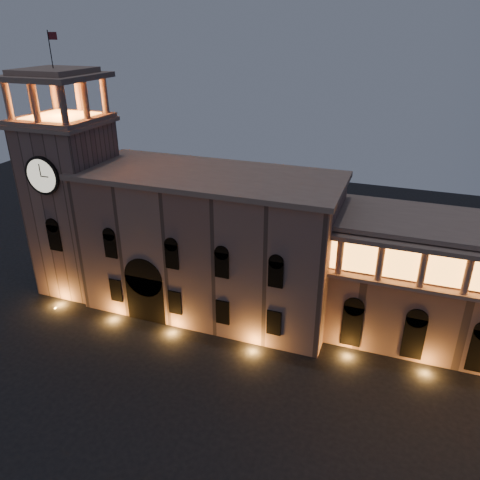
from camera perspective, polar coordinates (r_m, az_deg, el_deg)
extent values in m
plane|color=black|center=(45.57, -12.69, -22.37)|extent=(160.00, 160.00, 0.00)
cube|color=#876458|center=(57.04, -3.67, -0.65)|extent=(30.00, 12.00, 17.00)
cube|color=gray|center=(53.84, -3.92, 7.83)|extent=(30.80, 12.80, 0.60)
cube|color=black|center=(57.98, -11.15, -6.84)|extent=(5.00, 1.40, 6.00)
cylinder|color=black|center=(56.48, -11.39, -4.25)|extent=(5.00, 1.40, 5.00)
cube|color=orange|center=(57.94, -11.23, -7.11)|extent=(4.20, 0.20, 5.00)
cube|color=#876458|center=(64.50, -19.40, 3.45)|extent=(9.00, 9.00, 22.00)
cube|color=gray|center=(61.57, -20.90, 13.22)|extent=(9.80, 9.80, 0.50)
cylinder|color=black|center=(59.35, -22.97, 7.23)|extent=(4.60, 0.35, 4.60)
cylinder|color=beige|center=(59.26, -23.06, 7.19)|extent=(4.00, 0.12, 4.00)
cube|color=gray|center=(61.49, -20.97, 13.68)|extent=(9.40, 9.40, 0.50)
cube|color=orange|center=(61.44, -21.01, 13.95)|extent=(6.80, 6.80, 0.15)
cylinder|color=gray|center=(60.96, -26.46, 14.94)|extent=(0.76, 0.76, 4.20)
cylinder|color=gray|center=(58.33, -23.74, 15.07)|extent=(0.76, 0.76, 4.20)
cylinder|color=gray|center=(55.83, -20.77, 15.18)|extent=(0.76, 0.76, 4.20)
cylinder|color=gray|center=(66.45, -21.78, 16.36)|extent=(0.76, 0.76, 4.20)
cylinder|color=gray|center=(64.05, -19.09, 16.48)|extent=(0.76, 0.76, 4.20)
cylinder|color=gray|center=(61.78, -16.19, 16.58)|extent=(0.76, 0.76, 4.20)
cylinder|color=gray|center=(63.65, -24.03, 15.69)|extent=(0.76, 0.76, 4.20)
cylinder|color=gray|center=(58.76, -18.37, 15.93)|extent=(0.76, 0.76, 4.20)
cube|color=gray|center=(60.87, -21.68, 18.04)|extent=(9.80, 9.80, 0.60)
cube|color=gray|center=(60.82, -21.77, 18.59)|extent=(7.50, 7.50, 0.60)
cylinder|color=black|center=(60.68, -22.13, 20.73)|extent=(0.10, 0.10, 4.00)
plane|color=maroon|center=(60.24, -21.90, 22.10)|extent=(1.20, 0.00, 1.20)
cylinder|color=gray|center=(48.83, 12.07, -1.88)|extent=(0.70, 0.70, 4.00)
cylinder|color=gray|center=(48.59, 16.72, -2.56)|extent=(0.70, 0.70, 4.00)
cylinder|color=gray|center=(48.68, 21.39, -3.24)|extent=(0.70, 0.70, 4.00)
cylinder|color=gray|center=(49.10, 26.02, -3.88)|extent=(0.70, 0.70, 4.00)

